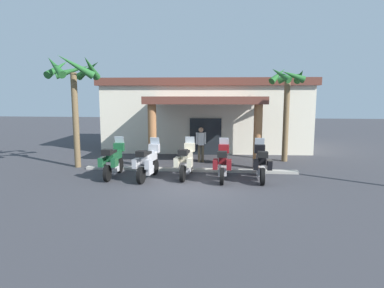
% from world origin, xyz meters
% --- Properties ---
extents(ground_plane, '(80.00, 80.00, 0.00)m').
position_xyz_m(ground_plane, '(0.00, 0.00, 0.00)').
color(ground_plane, '#38383D').
extents(motel_building, '(13.03, 11.24, 4.39)m').
position_xyz_m(motel_building, '(-0.15, 10.17, 2.23)').
color(motel_building, silver).
rests_on(motel_building, ground_plane).
extents(motorcycle_green, '(0.70, 2.21, 1.61)m').
position_xyz_m(motorcycle_green, '(-3.47, 1.24, 0.70)').
color(motorcycle_green, black).
rests_on(motorcycle_green, ground_plane).
extents(motorcycle_silver, '(0.78, 2.21, 1.61)m').
position_xyz_m(motorcycle_silver, '(-1.96, 1.05, 0.70)').
color(motorcycle_silver, black).
rests_on(motorcycle_silver, ground_plane).
extents(motorcycle_cream, '(0.73, 2.21, 1.61)m').
position_xyz_m(motorcycle_cream, '(-0.45, 1.49, 0.70)').
color(motorcycle_cream, black).
rests_on(motorcycle_cream, ground_plane).
extents(motorcycle_maroon, '(0.71, 2.21, 1.61)m').
position_xyz_m(motorcycle_maroon, '(1.07, 1.25, 0.70)').
color(motorcycle_maroon, black).
rests_on(motorcycle_maroon, ground_plane).
extents(motorcycle_black, '(0.70, 2.21, 1.61)m').
position_xyz_m(motorcycle_black, '(2.58, 1.35, 0.70)').
color(motorcycle_black, black).
rests_on(motorcycle_black, ground_plane).
extents(pedestrian, '(0.50, 0.32, 1.78)m').
position_xyz_m(pedestrian, '(-0.09, 4.77, 1.04)').
color(pedestrian, brown).
rests_on(pedestrian, ground_plane).
extents(palm_tree_roadside, '(2.49, 2.58, 5.25)m').
position_xyz_m(palm_tree_roadside, '(-5.83, 3.00, 4.11)').
color(palm_tree_roadside, brown).
rests_on(palm_tree_roadside, ground_plane).
extents(palm_tree_near_portico, '(1.84, 1.96, 4.91)m').
position_xyz_m(palm_tree_near_portico, '(4.22, 5.47, 3.65)').
color(palm_tree_near_portico, brown).
rests_on(palm_tree_near_portico, ground_plane).
extents(curb_strip, '(9.56, 0.36, 0.12)m').
position_xyz_m(curb_strip, '(-0.45, 2.67, 0.06)').
color(curb_strip, '#ADA89E').
rests_on(curb_strip, ground_plane).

